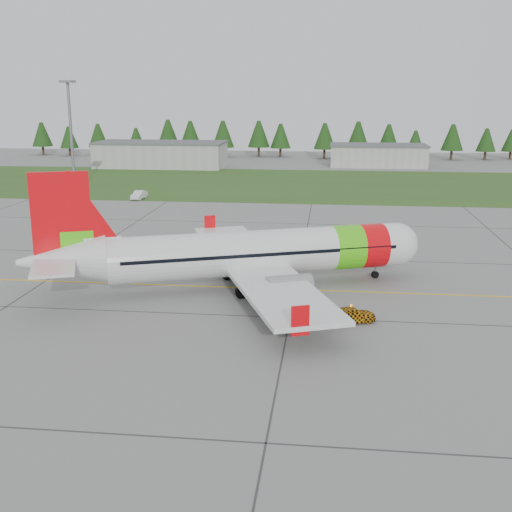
# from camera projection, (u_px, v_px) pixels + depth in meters

# --- Properties ---
(ground) EXTENTS (320.00, 320.00, 0.00)m
(ground) POSITION_uv_depth(u_px,v_px,m) (173.00, 313.00, 54.73)
(ground) COLOR gray
(ground) RESTS_ON ground
(aircraft) EXTENTS (36.96, 35.13, 11.69)m
(aircraft) POSITION_uv_depth(u_px,v_px,m) (250.00, 253.00, 61.22)
(aircraft) COLOR silver
(aircraft) RESTS_ON ground
(follow_me_car) EXTENTS (1.88, 2.02, 4.05)m
(follow_me_car) POSITION_uv_depth(u_px,v_px,m) (351.00, 299.00, 51.97)
(follow_me_car) COLOR #FBA80D
(follow_me_car) RESTS_ON ground
(service_van) EXTENTS (1.73, 1.65, 4.64)m
(service_van) POSITION_uv_depth(u_px,v_px,m) (139.00, 186.00, 113.17)
(service_van) COLOR silver
(service_van) RESTS_ON ground
(grass_strip) EXTENTS (320.00, 50.00, 0.03)m
(grass_strip) POSITION_uv_depth(u_px,v_px,m) (267.00, 183.00, 133.67)
(grass_strip) COLOR #30561E
(grass_strip) RESTS_ON ground
(taxi_guideline) EXTENTS (120.00, 0.25, 0.02)m
(taxi_guideline) POSITION_uv_depth(u_px,v_px,m) (193.00, 286.00, 62.43)
(taxi_guideline) COLOR gold
(taxi_guideline) RESTS_ON ground
(hangar_west) EXTENTS (32.00, 14.00, 6.00)m
(hangar_west) POSITION_uv_depth(u_px,v_px,m) (161.00, 155.00, 163.26)
(hangar_west) COLOR #A8A8A3
(hangar_west) RESTS_ON ground
(hangar_east) EXTENTS (24.00, 12.00, 5.20)m
(hangar_east) POSITION_uv_depth(u_px,v_px,m) (378.00, 156.00, 164.89)
(hangar_east) COLOR #A8A8A3
(hangar_east) RESTS_ON ground
(floodlight_mast) EXTENTS (0.50, 0.50, 20.00)m
(floodlight_mast) POSITION_uv_depth(u_px,v_px,m) (72.00, 142.00, 111.69)
(floodlight_mast) COLOR slate
(floodlight_mast) RESTS_ON ground
(treeline) EXTENTS (160.00, 8.00, 10.00)m
(treeline) POSITION_uv_depth(u_px,v_px,m) (286.00, 140.00, 186.36)
(treeline) COLOR #1C3F14
(treeline) RESTS_ON ground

